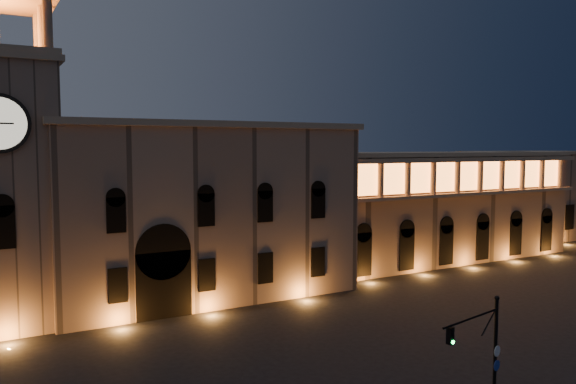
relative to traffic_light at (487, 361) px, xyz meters
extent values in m
plane|color=black|center=(-1.32, 11.63, -3.79)|extent=(160.00, 160.00, 0.00)
cube|color=#876B58|center=(-3.32, 33.63, 4.71)|extent=(30.00, 12.00, 17.00)
cube|color=gray|center=(-3.32, 33.63, 13.51)|extent=(30.80, 12.80, 0.60)
cube|color=black|center=(-9.32, 28.23, -0.79)|extent=(5.00, 1.40, 6.00)
cylinder|color=black|center=(-9.32, 28.23, 2.21)|extent=(5.00, 1.40, 5.00)
cube|color=orange|center=(-9.32, 28.03, -0.99)|extent=(4.20, 0.20, 5.00)
cylinder|color=gray|center=(-18.02, 28.83, 21.31)|extent=(0.76, 0.76, 4.20)
cylinder|color=gray|center=(-18.02, 36.43, 21.31)|extent=(0.76, 0.76, 4.20)
cylinder|color=gray|center=(-18.02, 32.63, 21.31)|extent=(0.76, 0.76, 4.20)
cube|color=#826653|center=(30.68, 35.63, 3.21)|extent=(40.00, 10.00, 14.00)
cube|color=gray|center=(30.68, 35.63, 10.46)|extent=(40.60, 10.60, 0.50)
cube|color=gray|center=(30.68, 30.13, 5.51)|extent=(40.00, 1.20, 0.40)
cube|color=gray|center=(30.68, 30.13, 9.81)|extent=(40.00, 1.40, 0.50)
cube|color=orange|center=(30.68, 30.68, 7.71)|extent=(38.00, 0.15, 3.60)
cylinder|color=gray|center=(12.68, 30.13, 7.71)|extent=(0.70, 0.70, 4.00)
cylinder|color=gray|center=(16.68, 30.13, 7.71)|extent=(0.70, 0.70, 4.00)
cylinder|color=gray|center=(20.68, 30.13, 7.71)|extent=(0.70, 0.70, 4.00)
cylinder|color=gray|center=(24.68, 30.13, 7.71)|extent=(0.70, 0.70, 4.00)
cylinder|color=gray|center=(28.68, 30.13, 7.71)|extent=(0.70, 0.70, 4.00)
cylinder|color=gray|center=(32.68, 30.13, 7.71)|extent=(0.70, 0.70, 4.00)
cylinder|color=gray|center=(36.68, 30.13, 7.71)|extent=(0.70, 0.70, 4.00)
cylinder|color=gray|center=(40.68, 30.13, 7.71)|extent=(0.70, 0.70, 4.00)
cylinder|color=gray|center=(44.68, 30.13, 7.71)|extent=(0.70, 0.70, 4.00)
cylinder|color=gray|center=(48.68, 30.13, 7.71)|extent=(0.70, 0.70, 4.00)
cube|color=#826653|center=(56.68, 41.63, 3.21)|extent=(20.00, 12.00, 14.00)
cylinder|color=black|center=(0.87, 0.19, -0.30)|extent=(0.20, 0.20, 6.98)
sphere|color=black|center=(0.87, 0.19, 3.29)|extent=(0.28, 0.28, 0.28)
cylinder|color=black|center=(-1.58, -0.32, 2.69)|extent=(4.91, 1.13, 0.12)
cube|color=black|center=(-3.43, -0.70, 2.19)|extent=(0.35, 0.33, 0.85)
cylinder|color=#0CE53F|center=(-3.40, -0.86, 1.91)|extent=(0.19, 0.11, 0.18)
cylinder|color=silver|center=(0.85, 0.04, 0.40)|extent=(0.59, 0.16, 0.60)
cylinder|color=navy|center=(0.85, 0.04, -0.40)|extent=(0.59, 0.16, 0.60)
camera|label=1|loc=(-23.43, -20.27, 11.44)|focal=35.00mm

